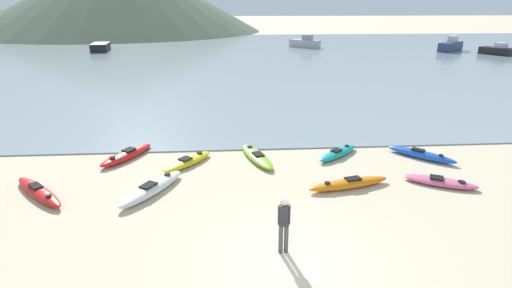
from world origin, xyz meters
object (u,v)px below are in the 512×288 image
object	(u,v)px
person_near_foreground	(284,221)
moored_boat_2	(451,46)
kayak_on_sand_5	(349,183)
kayak_on_sand_7	(257,156)
kayak_on_sand_3	(338,153)
kayak_on_sand_2	(188,161)
kayak_on_sand_4	(152,188)
kayak_on_sand_8	(38,191)
kayak_on_sand_0	(127,155)
moored_boat_0	(497,50)
moored_boat_1	(305,43)
kayak_on_sand_1	(421,154)
kayak_on_sand_6	(440,182)
moored_boat_4	(100,47)

from	to	relation	value
person_near_foreground	moored_boat_2	size ratio (longest dim) A/B	0.34
kayak_on_sand_5	kayak_on_sand_7	xyz separation A→B (m)	(-3.26, 3.10, -0.02)
kayak_on_sand_3	kayak_on_sand_7	world-z (taller)	kayak_on_sand_3
kayak_on_sand_2	kayak_on_sand_4	size ratio (longest dim) A/B	0.80
kayak_on_sand_8	person_near_foreground	size ratio (longest dim) A/B	1.70
kayak_on_sand_8	kayak_on_sand_0	bearing A→B (deg)	56.10
kayak_on_sand_0	moored_boat_2	distance (m)	53.03
kayak_on_sand_8	moored_boat_0	world-z (taller)	moored_boat_0
kayak_on_sand_3	kayak_on_sand_5	xyz separation A→B (m)	(-0.45, -3.24, 0.01)
kayak_on_sand_0	moored_boat_1	distance (m)	47.81
kayak_on_sand_2	moored_boat_0	xyz separation A→B (m)	(37.43, 35.12, 0.46)
kayak_on_sand_3	moored_boat_1	world-z (taller)	moored_boat_1
kayak_on_sand_0	kayak_on_sand_4	world-z (taller)	kayak_on_sand_4
kayak_on_sand_1	kayak_on_sand_7	size ratio (longest dim) A/B	0.78
kayak_on_sand_0	kayak_on_sand_7	bearing A→B (deg)	-5.42
moored_boat_1	moored_boat_2	world-z (taller)	moored_boat_2
kayak_on_sand_4	moored_boat_2	bearing A→B (deg)	50.72
kayak_on_sand_6	kayak_on_sand_2	bearing A→B (deg)	164.37
kayak_on_sand_4	kayak_on_sand_5	world-z (taller)	kayak_on_sand_4
kayak_on_sand_0	kayak_on_sand_1	bearing A→B (deg)	-3.97
kayak_on_sand_4	moored_boat_0	distance (m)	53.92
kayak_on_sand_0	kayak_on_sand_5	bearing A→B (deg)	-21.94
kayak_on_sand_1	moored_boat_2	xyz separation A→B (m)	(23.09, 39.60, 0.60)
kayak_on_sand_0	kayak_on_sand_8	size ratio (longest dim) A/B	1.04
kayak_on_sand_3	moored_boat_2	size ratio (longest dim) A/B	0.49
kayak_on_sand_2	moored_boat_2	world-z (taller)	moored_boat_2
kayak_on_sand_3	kayak_on_sand_1	bearing A→B (deg)	-7.78
kayak_on_sand_8	moored_boat_1	size ratio (longest dim) A/B	0.64
kayak_on_sand_7	moored_boat_1	size ratio (longest dim) A/B	0.72
person_near_foreground	moored_boat_1	bearing A→B (deg)	78.66
kayak_on_sand_1	kayak_on_sand_5	world-z (taller)	kayak_on_sand_1
kayak_on_sand_4	kayak_on_sand_1	bearing A→B (deg)	12.98
kayak_on_sand_4	moored_boat_4	distance (m)	48.16
kayak_on_sand_1	moored_boat_0	world-z (taller)	moored_boat_0
kayak_on_sand_7	moored_boat_0	distance (m)	48.91
kayak_on_sand_0	person_near_foreground	world-z (taller)	person_near_foreground
kayak_on_sand_4	kayak_on_sand_6	size ratio (longest dim) A/B	1.22
kayak_on_sand_0	moored_boat_4	distance (m)	44.25
moored_boat_0	moored_boat_1	world-z (taller)	moored_boat_1
person_near_foreground	moored_boat_4	size ratio (longest dim) A/B	0.36
kayak_on_sand_1	kayak_on_sand_7	xyz separation A→B (m)	(-7.38, 0.36, -0.03)
moored_boat_2	kayak_on_sand_6	bearing A→B (deg)	-119.18
kayak_on_sand_2	kayak_on_sand_8	bearing A→B (deg)	-153.33
kayak_on_sand_7	kayak_on_sand_4	bearing A→B (deg)	-143.64
kayak_on_sand_3	moored_boat_0	world-z (taller)	moored_boat_0
kayak_on_sand_4	person_near_foreground	size ratio (longest dim) A/B	1.93
kayak_on_sand_4	kayak_on_sand_5	bearing A→B (deg)	-0.74
kayak_on_sand_1	kayak_on_sand_2	distance (m)	10.39
kayak_on_sand_3	kayak_on_sand_6	bearing A→B (deg)	-46.25
kayak_on_sand_0	kayak_on_sand_8	distance (m)	4.21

